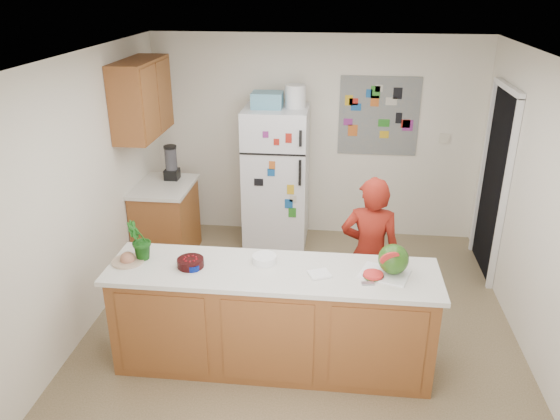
# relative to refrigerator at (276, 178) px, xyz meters

# --- Properties ---
(floor) EXTENTS (4.00, 4.50, 0.02)m
(floor) POSITION_rel_refrigerator_xyz_m (0.45, -1.88, -0.86)
(floor) COLOR brown
(floor) RESTS_ON ground
(wall_back) EXTENTS (4.00, 0.02, 2.50)m
(wall_back) POSITION_rel_refrigerator_xyz_m (0.45, 0.38, 0.40)
(wall_back) COLOR beige
(wall_back) RESTS_ON ground
(wall_left) EXTENTS (0.02, 4.50, 2.50)m
(wall_left) POSITION_rel_refrigerator_xyz_m (-1.56, -1.88, 0.40)
(wall_left) COLOR beige
(wall_left) RESTS_ON ground
(wall_right) EXTENTS (0.02, 4.50, 2.50)m
(wall_right) POSITION_rel_refrigerator_xyz_m (2.46, -1.88, 0.40)
(wall_right) COLOR beige
(wall_right) RESTS_ON ground
(ceiling) EXTENTS (4.00, 4.50, 0.02)m
(ceiling) POSITION_rel_refrigerator_xyz_m (0.45, -1.88, 1.66)
(ceiling) COLOR white
(ceiling) RESTS_ON wall_back
(doorway) EXTENTS (0.03, 0.85, 2.04)m
(doorway) POSITION_rel_refrigerator_xyz_m (2.44, -0.43, 0.17)
(doorway) COLOR black
(doorway) RESTS_ON ground
(peninsula_base) EXTENTS (2.60, 0.62, 0.88)m
(peninsula_base) POSITION_rel_refrigerator_xyz_m (0.25, -2.38, -0.41)
(peninsula_base) COLOR brown
(peninsula_base) RESTS_ON floor
(peninsula_top) EXTENTS (2.68, 0.70, 0.04)m
(peninsula_top) POSITION_rel_refrigerator_xyz_m (0.25, -2.38, 0.05)
(peninsula_top) COLOR silver
(peninsula_top) RESTS_ON peninsula_base
(side_counter_base) EXTENTS (0.60, 0.80, 0.86)m
(side_counter_base) POSITION_rel_refrigerator_xyz_m (-1.24, -0.53, -0.42)
(side_counter_base) COLOR brown
(side_counter_base) RESTS_ON floor
(side_counter_top) EXTENTS (0.64, 0.84, 0.04)m
(side_counter_top) POSITION_rel_refrigerator_xyz_m (-1.24, -0.53, 0.03)
(side_counter_top) COLOR silver
(side_counter_top) RESTS_ON side_counter_base
(upper_cabinets) EXTENTS (0.35, 1.00, 0.80)m
(upper_cabinets) POSITION_rel_refrigerator_xyz_m (-1.37, -0.58, 1.05)
(upper_cabinets) COLOR brown
(upper_cabinets) RESTS_ON wall_left
(refrigerator) EXTENTS (0.75, 0.70, 1.70)m
(refrigerator) POSITION_rel_refrigerator_xyz_m (0.00, 0.00, 0.00)
(refrigerator) COLOR silver
(refrigerator) RESTS_ON floor
(fridge_top_bin) EXTENTS (0.35, 0.28, 0.18)m
(fridge_top_bin) POSITION_rel_refrigerator_xyz_m (-0.10, 0.00, 0.94)
(fridge_top_bin) COLOR #5999B2
(fridge_top_bin) RESTS_ON refrigerator
(photo_collage) EXTENTS (0.95, 0.01, 0.95)m
(photo_collage) POSITION_rel_refrigerator_xyz_m (1.20, 0.36, 0.70)
(photo_collage) COLOR slate
(photo_collage) RESTS_ON wall_back
(person) EXTENTS (0.58, 0.41, 1.50)m
(person) POSITION_rel_refrigerator_xyz_m (1.06, -1.69, -0.10)
(person) COLOR maroon
(person) RESTS_ON floor
(blender_appliance) EXTENTS (0.14, 0.14, 0.38)m
(blender_appliance) POSITION_rel_refrigerator_xyz_m (-1.19, -0.33, 0.24)
(blender_appliance) COLOR black
(blender_appliance) RESTS_ON side_counter_top
(cutting_board) EXTENTS (0.44, 0.38, 0.01)m
(cutting_board) POSITION_rel_refrigerator_xyz_m (1.14, -2.36, 0.08)
(cutting_board) COLOR silver
(cutting_board) RESTS_ON peninsula_top
(watermelon) EXTENTS (0.24, 0.24, 0.24)m
(watermelon) POSITION_rel_refrigerator_xyz_m (1.20, -2.34, 0.20)
(watermelon) COLOR #315A16
(watermelon) RESTS_ON cutting_board
(watermelon_slice) EXTENTS (0.16, 0.16, 0.02)m
(watermelon_slice) POSITION_rel_refrigerator_xyz_m (1.05, -2.41, 0.09)
(watermelon_slice) COLOR red
(watermelon_slice) RESTS_ON cutting_board
(cherry_bowl) EXTENTS (0.26, 0.26, 0.07)m
(cherry_bowl) POSITION_rel_refrigerator_xyz_m (-0.41, -2.40, 0.11)
(cherry_bowl) COLOR black
(cherry_bowl) RESTS_ON peninsula_top
(white_bowl) EXTENTS (0.26, 0.26, 0.06)m
(white_bowl) POSITION_rel_refrigerator_xyz_m (0.17, -2.26, 0.10)
(white_bowl) COLOR white
(white_bowl) RESTS_ON peninsula_top
(cobalt_bowl) EXTENTS (0.14, 0.14, 0.05)m
(cobalt_bowl) POSITION_rel_refrigerator_xyz_m (-0.39, -2.44, 0.10)
(cobalt_bowl) COLOR #01105D
(cobalt_bowl) RESTS_ON peninsula_top
(plate) EXTENTS (0.34, 0.34, 0.02)m
(plate) POSITION_rel_refrigerator_xyz_m (-0.95, -2.38, 0.08)
(plate) COLOR beige
(plate) RESTS_ON peninsula_top
(paper_towel) EXTENTS (0.20, 0.19, 0.02)m
(paper_towel) POSITION_rel_refrigerator_xyz_m (0.63, -2.42, 0.08)
(paper_towel) COLOR white
(paper_towel) RESTS_ON peninsula_top
(keys) EXTENTS (0.10, 0.06, 0.01)m
(keys) POSITION_rel_refrigerator_xyz_m (1.01, -2.52, 0.08)
(keys) COLOR gray
(keys) RESTS_ON peninsula_top
(potted_plant) EXTENTS (0.24, 0.25, 0.35)m
(potted_plant) POSITION_rel_refrigerator_xyz_m (-0.86, -2.33, 0.25)
(potted_plant) COLOR #113C15
(potted_plant) RESTS_ON peninsula_top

